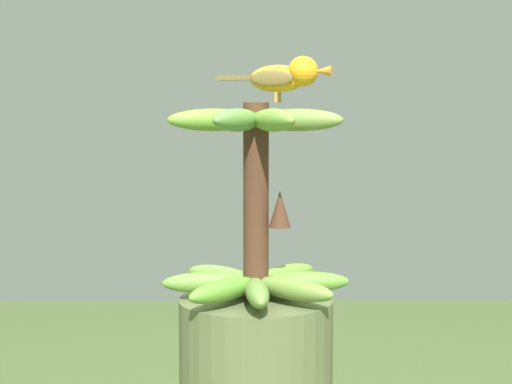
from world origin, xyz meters
name	(u,v)px	position (x,y,z in m)	size (l,w,h in m)	color
banana_bunch	(256,202)	(0.00, 0.00, 1.09)	(0.31, 0.31, 0.33)	#4C2D1E
perched_bird	(286,76)	(0.05, -0.01, 1.30)	(0.19, 0.08, 0.07)	#C68933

